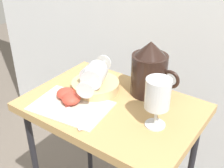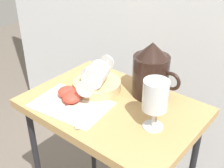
% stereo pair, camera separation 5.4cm
% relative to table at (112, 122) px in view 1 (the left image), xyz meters
% --- Properties ---
extents(table, '(0.60, 0.41, 0.72)m').
position_rel_table_xyz_m(table, '(0.00, 0.00, 0.00)').
color(table, tan).
rests_on(table, ground_plane).
extents(linen_napkin, '(0.28, 0.21, 0.00)m').
position_rel_table_xyz_m(linen_napkin, '(-0.10, -0.09, 0.08)').
color(linen_napkin, beige).
rests_on(linen_napkin, table).
extents(basket_tray, '(0.18, 0.18, 0.03)m').
position_rel_table_xyz_m(basket_tray, '(-0.10, 0.04, 0.10)').
color(basket_tray, tan).
rests_on(basket_tray, table).
extents(pitcher, '(0.18, 0.13, 0.20)m').
position_rel_table_xyz_m(pitcher, '(0.06, 0.14, 0.16)').
color(pitcher, black).
rests_on(pitcher, table).
extents(wine_glass_upright, '(0.08, 0.08, 0.16)m').
position_rel_table_xyz_m(wine_glass_upright, '(0.18, -0.02, 0.18)').
color(wine_glass_upright, silver).
rests_on(wine_glass_upright, table).
extents(wine_glass_tipped_near, '(0.09, 0.15, 0.07)m').
position_rel_table_xyz_m(wine_glass_tipped_near, '(-0.12, 0.04, 0.15)').
color(wine_glass_tipped_near, silver).
rests_on(wine_glass_tipped_near, basket_tray).
extents(wine_glass_tipped_far, '(0.12, 0.17, 0.08)m').
position_rel_table_xyz_m(wine_glass_tipped_far, '(-0.09, 0.02, 0.15)').
color(wine_glass_tipped_far, silver).
rests_on(wine_glass_tipped_far, basket_tray).
extents(apple_half_left, '(0.06, 0.06, 0.04)m').
position_rel_table_xyz_m(apple_half_left, '(-0.15, -0.07, 0.10)').
color(apple_half_left, '#CC3D2D').
rests_on(apple_half_left, linen_napkin).
extents(apple_half_right, '(0.06, 0.06, 0.04)m').
position_rel_table_xyz_m(apple_half_right, '(-0.11, -0.08, 0.10)').
color(apple_half_right, '#CC3D2D').
rests_on(apple_half_right, linen_napkin).
extents(knife, '(0.20, 0.12, 0.01)m').
position_rel_table_xyz_m(knife, '(-0.11, -0.10, 0.09)').
color(knife, silver).
rests_on(knife, linen_napkin).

